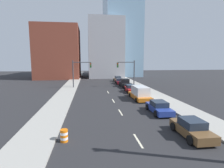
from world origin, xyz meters
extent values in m
cube|color=#9E9B93|center=(-7.91, 44.37, 0.08)|extent=(3.39, 88.74, 0.16)
cube|color=#9E9B93|center=(7.91, 44.37, 0.08)|extent=(3.39, 88.74, 0.16)
cube|color=beige|center=(0.00, 8.59, 0.00)|extent=(0.16, 2.40, 0.01)
cube|color=beige|center=(0.00, 15.95, 0.00)|extent=(0.16, 2.40, 0.01)
cube|color=beige|center=(0.00, 21.93, 0.00)|extent=(0.16, 2.40, 0.01)
cube|color=beige|center=(0.00, 29.12, 0.00)|extent=(0.16, 2.40, 0.01)
cube|color=brown|center=(-13.64, 59.60, 8.66)|extent=(14.00, 16.00, 17.33)
cube|color=#99999E|center=(2.52, 63.60, 10.20)|extent=(12.00, 20.00, 20.41)
cube|color=#7A9EB7|center=(9.64, 67.60, 19.24)|extent=(13.00, 20.00, 38.47)
cylinder|color=#38383D|center=(-7.00, 35.34, 3.03)|extent=(0.24, 0.24, 6.06)
cylinder|color=#38383D|center=(-5.07, 35.34, 5.66)|extent=(3.85, 0.16, 0.16)
cube|color=#194C1E|center=(-3.15, 35.34, 5.03)|extent=(0.34, 0.32, 1.10)
cylinder|color=red|center=(-3.15, 35.17, 5.37)|extent=(0.22, 0.04, 0.22)
cylinder|color=#593F0C|center=(-3.15, 35.17, 5.03)|extent=(0.22, 0.04, 0.22)
cylinder|color=#0C3F14|center=(-3.15, 35.17, 4.69)|extent=(0.22, 0.04, 0.22)
cylinder|color=#38383D|center=(6.75, 35.34, 3.03)|extent=(0.24, 0.24, 6.06)
cylinder|color=#38383D|center=(4.83, 35.34, 5.66)|extent=(3.85, 0.16, 0.16)
cube|color=#194C1E|center=(2.90, 35.34, 5.03)|extent=(0.34, 0.32, 1.10)
cylinder|color=red|center=(2.90, 35.17, 5.37)|extent=(0.22, 0.04, 0.22)
cylinder|color=#593F0C|center=(2.90, 35.17, 5.03)|extent=(0.22, 0.04, 0.22)
cylinder|color=#0C3F14|center=(2.90, 35.17, 4.69)|extent=(0.22, 0.04, 0.22)
cylinder|color=orange|center=(-5.57, 9.19, 0.10)|extent=(0.56, 0.56, 0.19)
cylinder|color=white|center=(-5.57, 9.19, 0.29)|extent=(0.56, 0.56, 0.19)
cylinder|color=orange|center=(-5.57, 9.19, 0.47)|extent=(0.56, 0.56, 0.19)
cylinder|color=white|center=(-5.57, 9.19, 0.67)|extent=(0.56, 0.56, 0.19)
cylinder|color=orange|center=(-5.57, 9.19, 0.85)|extent=(0.56, 0.56, 0.19)
cube|color=brown|center=(4.47, 8.75, 0.52)|extent=(1.79, 4.26, 0.64)
cube|color=#1E2838|center=(4.47, 8.75, 1.14)|extent=(1.56, 1.93, 0.61)
cylinder|color=black|center=(3.57, 10.07, 0.36)|extent=(0.23, 0.72, 0.71)
cylinder|color=black|center=(5.39, 10.05, 0.36)|extent=(0.23, 0.72, 0.71)
cylinder|color=black|center=(3.55, 7.44, 0.36)|extent=(0.23, 0.72, 0.71)
cylinder|color=black|center=(5.36, 7.42, 0.36)|extent=(0.23, 0.72, 0.71)
cube|color=navy|center=(4.42, 15.22, 0.50)|extent=(1.90, 4.63, 0.61)
cube|color=#1E2838|center=(4.42, 15.22, 1.10)|extent=(1.63, 2.10, 0.58)
cylinder|color=black|center=(3.51, 16.66, 0.36)|extent=(0.23, 0.72, 0.72)
cylinder|color=black|center=(5.38, 16.62, 0.36)|extent=(0.23, 0.72, 0.72)
cylinder|color=black|center=(3.45, 13.81, 0.36)|extent=(0.23, 0.72, 0.72)
cylinder|color=black|center=(5.33, 13.77, 0.36)|extent=(0.23, 0.72, 0.72)
cube|color=orange|center=(4.32, 22.73, 0.44)|extent=(2.29, 6.25, 0.55)
cube|color=silver|center=(4.33, 22.42, 1.38)|extent=(1.99, 3.88, 1.33)
cylinder|color=black|center=(3.16, 24.64, 0.31)|extent=(0.23, 0.62, 0.62)
cylinder|color=black|center=(5.43, 24.67, 0.31)|extent=(0.23, 0.62, 0.62)
cylinder|color=black|center=(3.22, 20.78, 0.31)|extent=(0.23, 0.62, 0.62)
cylinder|color=black|center=(5.49, 20.82, 0.31)|extent=(0.23, 0.62, 0.62)
cube|color=red|center=(4.45, 28.94, 0.49)|extent=(2.00, 4.79, 0.63)
cube|color=#1E2838|center=(4.45, 28.94, 1.10)|extent=(1.68, 2.19, 0.58)
cylinder|color=black|center=(3.57, 30.44, 0.32)|extent=(0.25, 0.64, 0.63)
cylinder|color=black|center=(5.45, 30.36, 0.32)|extent=(0.25, 0.64, 0.63)
cylinder|color=black|center=(3.45, 27.52, 0.32)|extent=(0.25, 0.64, 0.63)
cylinder|color=black|center=(5.32, 27.44, 0.32)|extent=(0.25, 0.64, 0.63)
cube|color=black|center=(4.78, 35.00, 0.59)|extent=(2.24, 6.21, 0.83)
cube|color=black|center=(4.74, 35.91, 1.43)|extent=(1.81, 1.91, 0.83)
cylinder|color=black|center=(3.68, 36.85, 0.32)|extent=(0.25, 0.65, 0.64)
cylinder|color=black|center=(5.71, 36.94, 0.32)|extent=(0.25, 0.65, 0.64)
cylinder|color=black|center=(3.86, 33.05, 0.32)|extent=(0.25, 0.65, 0.64)
cylinder|color=black|center=(5.88, 33.15, 0.32)|extent=(0.25, 0.65, 0.64)
cube|color=maroon|center=(4.40, 40.83, 0.50)|extent=(1.98, 4.35, 0.64)
cube|color=#1E2838|center=(4.40, 40.83, 1.11)|extent=(1.68, 1.98, 0.59)
cylinder|color=black|center=(3.48, 42.19, 0.32)|extent=(0.24, 0.64, 0.63)
cylinder|color=black|center=(5.39, 42.13, 0.32)|extent=(0.24, 0.64, 0.63)
cylinder|color=black|center=(3.40, 39.53, 0.32)|extent=(0.24, 0.64, 0.63)
cylinder|color=black|center=(5.31, 39.47, 0.32)|extent=(0.24, 0.64, 0.63)
cube|color=tan|center=(4.77, 46.07, 0.54)|extent=(1.89, 4.34, 0.70)
cube|color=#1E2838|center=(4.77, 46.07, 1.21)|extent=(1.58, 1.98, 0.64)
cylinder|color=black|center=(3.83, 47.36, 0.35)|extent=(0.25, 0.70, 0.69)
cylinder|color=black|center=(5.60, 47.43, 0.35)|extent=(0.25, 0.70, 0.69)
cylinder|color=black|center=(3.95, 44.71, 0.35)|extent=(0.25, 0.70, 0.69)
cylinder|color=black|center=(5.72, 44.79, 0.35)|extent=(0.25, 0.70, 0.69)
camera|label=1|loc=(-3.67, -3.65, 6.09)|focal=28.00mm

